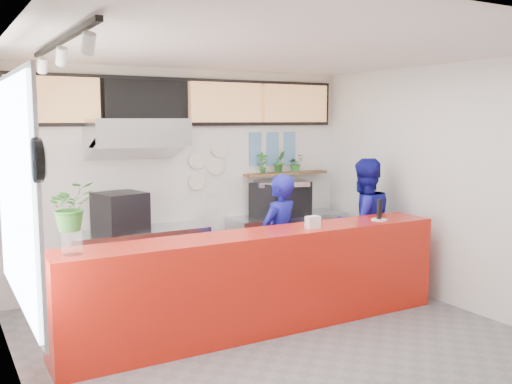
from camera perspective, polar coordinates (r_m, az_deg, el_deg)
name	(u,v)px	position (r m, az deg, el deg)	size (l,w,h in m)	color
floor	(281,342)	(6.18, 2.49, -14.73)	(5.00, 5.00, 0.00)	slate
ceiling	(282,49)	(5.77, 2.65, 14.08)	(5.00, 5.00, 0.00)	silver
wall_back	(186,178)	(8.00, -7.02, 1.38)	(5.00, 5.00, 0.00)	white
wall_left	(17,222)	(4.95, -22.78, -2.79)	(5.00, 5.00, 0.00)	white
wall_right	(453,186)	(7.42, 19.14, 0.57)	(5.00, 5.00, 0.00)	white
service_counter	(262,281)	(6.33, 0.56, -8.93)	(4.50, 0.60, 1.10)	red
cream_band	(185,98)	(7.95, -7.11, 9.28)	(5.00, 0.02, 0.80)	beige
prep_bench	(139,263)	(7.63, -11.61, -7.02)	(1.80, 0.60, 0.90)	#B2B5BA
panini_oven	(120,212)	(7.43, -13.42, -1.96)	(0.55, 0.55, 0.50)	black
extraction_hood	(137,133)	(7.35, -11.83, 5.84)	(1.20, 0.70, 0.35)	#B2B5BA
hood_lip	(137,148)	(7.36, -11.78, 4.28)	(1.20, 0.70, 0.08)	#B2B5BA
right_bench	(288,244)	(8.60, 3.18, -5.26)	(1.80, 0.60, 0.90)	#B2B5BA
espresso_machine	(281,199)	(8.41, 2.48, -0.70)	(0.78, 0.55, 0.50)	black
espresso_tray	(281,183)	(8.38, 2.49, 0.89)	(0.74, 0.52, 0.07)	#B3B5BB
herb_shelf	(286,173)	(8.65, 3.07, 1.87)	(1.40, 0.18, 0.04)	brown
menu_board_far_left	(53,100)	(7.35, -19.62, 8.69)	(1.10, 0.10, 0.55)	tan
menu_board_mid_left	(146,101)	(7.64, -10.92, 8.91)	(1.10, 0.10, 0.55)	black
menu_board_mid_right	(226,102)	(8.09, -3.03, 8.93)	(1.10, 0.10, 0.55)	tan
menu_board_far_right	(295,104)	(8.67, 3.92, 8.82)	(1.10, 0.10, 0.55)	tan
soffit	(186,102)	(7.92, -7.02, 8.92)	(4.80, 0.04, 0.65)	black
window_pane	(15,193)	(5.22, -22.97, -0.08)	(0.04, 2.20, 1.90)	silver
window_frame	(17,193)	(5.22, -22.75, -0.06)	(0.03, 2.30, 2.00)	#B2B5BA
wall_clock_rim	(37,160)	(4.00, -21.02, 2.98)	(0.30, 0.30, 0.05)	black
wall_clock_face	(42,160)	(4.01, -20.60, 3.01)	(0.26, 0.26, 0.02)	white
track_rail	(61,41)	(4.98, -18.91, 14.10)	(0.05, 2.40, 0.04)	black
dec_plate_a	(196,160)	(8.01, -5.97, 3.19)	(0.24, 0.24, 0.03)	silver
dec_plate_b	(216,166)	(8.14, -4.03, 2.58)	(0.24, 0.24, 0.03)	silver
dec_plate_c	(197,181)	(8.04, -5.94, 1.06)	(0.24, 0.24, 0.03)	silver
dec_plate_d	(219,149)	(8.15, -3.73, 4.34)	(0.24, 0.24, 0.03)	silver
photo_frame_a	(255,141)	(8.43, -0.08, 5.14)	(0.20, 0.02, 0.25)	#598CBF
photo_frame_b	(273,140)	(8.58, 1.67, 5.17)	(0.20, 0.02, 0.25)	#598CBF
photo_frame_c	(289,140)	(8.74, 3.36, 5.20)	(0.20, 0.02, 0.25)	#598CBF
photo_frame_d	(255,158)	(8.44, -0.08, 3.44)	(0.20, 0.02, 0.25)	#598CBF
photo_frame_e	(273,157)	(8.60, 1.67, 3.51)	(0.20, 0.02, 0.25)	#598CBF
photo_frame_f	(289,156)	(8.75, 3.35, 3.57)	(0.20, 0.02, 0.25)	#598CBF
staff_center	(279,241)	(7.07, 2.32, -4.89)	(0.60, 0.40, 1.65)	#14158D
staff_right	(363,225)	(7.84, 10.68, -3.24)	(0.88, 0.68, 1.80)	#14158D
herb_a	(262,163)	(8.42, 0.64, 2.94)	(0.17, 0.11, 0.32)	#286623
herb_b	(280,162)	(8.57, 2.37, 3.05)	(0.18, 0.15, 0.33)	#286623
herb_c	(296,163)	(8.73, 3.98, 2.90)	(0.23, 0.20, 0.26)	#286623
glass_vase	(72,242)	(5.43, -17.93, -4.79)	(0.19, 0.19, 0.23)	silver
basil_vase	(70,206)	(5.37, -18.07, -1.36)	(0.40, 0.35, 0.44)	#286623
napkin_holder	(313,222)	(6.44, 5.71, -3.03)	(0.16, 0.10, 0.14)	white
white_plate	(379,220)	(7.08, 12.21, -2.71)	(0.19, 0.19, 0.01)	white
pepper_mill	(379,209)	(7.06, 12.23, -1.67)	(0.06, 0.06, 0.24)	black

